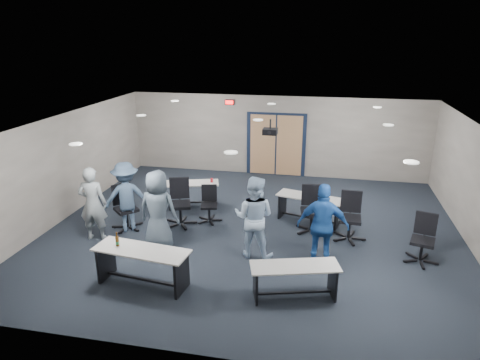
% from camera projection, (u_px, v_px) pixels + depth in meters
% --- Properties ---
extents(floor, '(10.00, 10.00, 0.00)m').
position_uv_depth(floor, '(253.00, 229.00, 10.67)').
color(floor, black).
rests_on(floor, ground).
extents(back_wall, '(10.00, 0.04, 2.70)m').
position_uv_depth(back_wall, '(276.00, 136.00, 14.40)').
color(back_wall, gray).
rests_on(back_wall, floor).
extents(front_wall, '(10.00, 0.04, 2.70)m').
position_uv_depth(front_wall, '(201.00, 279.00, 6.06)').
color(front_wall, gray).
rests_on(front_wall, floor).
extents(left_wall, '(0.04, 9.00, 2.70)m').
position_uv_depth(left_wall, '(66.00, 166.00, 11.17)').
color(left_wall, gray).
rests_on(left_wall, floor).
extents(right_wall, '(0.04, 9.00, 2.70)m').
position_uv_depth(right_wall, '(480.00, 193.00, 9.30)').
color(right_wall, gray).
rests_on(right_wall, floor).
extents(ceiling, '(10.00, 9.00, 0.04)m').
position_uv_depth(ceiling, '(255.00, 123.00, 9.79)').
color(ceiling, silver).
rests_on(ceiling, back_wall).
extents(double_door, '(2.00, 0.07, 2.20)m').
position_uv_depth(double_door, '(276.00, 145.00, 14.47)').
color(double_door, black).
rests_on(double_door, back_wall).
extents(exit_sign, '(0.32, 0.07, 0.18)m').
position_uv_depth(exit_sign, '(229.00, 102.00, 14.29)').
color(exit_sign, black).
rests_on(exit_sign, back_wall).
extents(ceiling_projector, '(0.35, 0.32, 0.37)m').
position_uv_depth(ceiling_projector, '(270.00, 131.00, 10.29)').
color(ceiling_projector, black).
rests_on(ceiling_projector, ceiling).
extents(ceiling_can_lights, '(6.24, 5.74, 0.02)m').
position_uv_depth(ceiling_can_lights, '(256.00, 122.00, 10.03)').
color(ceiling_can_lights, silver).
rests_on(ceiling_can_lights, ceiling).
extents(table_front_left, '(1.92, 0.84, 1.04)m').
position_uv_depth(table_front_left, '(142.00, 260.00, 8.19)').
color(table_front_left, beige).
rests_on(table_front_left, floor).
extents(table_front_right, '(1.70, 0.95, 0.66)m').
position_uv_depth(table_front_right, '(295.00, 276.00, 7.82)').
color(table_front_right, beige).
rests_on(table_front_right, floor).
extents(table_back_left, '(1.78, 1.01, 0.80)m').
position_uv_depth(table_back_left, '(189.00, 190.00, 12.01)').
color(table_back_left, beige).
rests_on(table_back_left, floor).
extents(table_back_right, '(1.77, 1.00, 0.68)m').
position_uv_depth(table_back_right, '(310.00, 204.00, 11.00)').
color(table_back_right, beige).
rests_on(table_back_right, floor).
extents(chair_back_a, '(0.95, 0.95, 1.19)m').
position_uv_depth(chair_back_a, '(180.00, 203.00, 10.75)').
color(chair_back_a, black).
rests_on(chair_back_a, floor).
extents(chair_back_b, '(0.71, 0.71, 0.95)m').
position_uv_depth(chair_back_b, '(209.00, 204.00, 10.99)').
color(chair_back_b, black).
rests_on(chair_back_b, floor).
extents(chair_back_c, '(0.82, 0.82, 1.15)m').
position_uv_depth(chair_back_c, '(312.00, 210.00, 10.38)').
color(chair_back_c, black).
rests_on(chair_back_c, floor).
extents(chair_back_d, '(0.75, 0.75, 1.16)m').
position_uv_depth(chair_back_d, '(350.00, 217.00, 9.98)').
color(chair_back_d, black).
rests_on(chair_back_d, floor).
extents(chair_loose_left, '(1.00, 1.00, 1.12)m').
position_uv_depth(chair_loose_left, '(126.00, 208.00, 10.56)').
color(chair_loose_left, black).
rests_on(chair_loose_left, floor).
extents(chair_loose_right, '(0.83, 0.83, 1.06)m').
position_uv_depth(chair_loose_right, '(423.00, 239.00, 9.00)').
color(chair_loose_right, black).
rests_on(chair_loose_right, floor).
extents(person_gray, '(0.71, 0.53, 1.79)m').
position_uv_depth(person_gray, '(93.00, 204.00, 9.93)').
color(person_gray, '#96A1A4').
rests_on(person_gray, floor).
extents(person_plaid, '(0.92, 0.62, 1.83)m').
position_uv_depth(person_plaid, '(158.00, 210.00, 9.52)').
color(person_plaid, '#4F5E6C').
rests_on(person_plaid, floor).
extents(person_lightblue, '(0.96, 0.79, 1.83)m').
position_uv_depth(person_lightblue, '(254.00, 217.00, 9.15)').
color(person_lightblue, '#B6D3F1').
rests_on(person_lightblue, floor).
extents(person_navy, '(1.08, 0.48, 1.81)m').
position_uv_depth(person_navy, '(323.00, 226.00, 8.76)').
color(person_navy, '#1C4C9B').
rests_on(person_navy, floor).
extents(person_back, '(1.30, 1.12, 1.75)m').
position_uv_depth(person_back, '(126.00, 197.00, 10.39)').
color(person_back, '#415875').
rests_on(person_back, floor).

